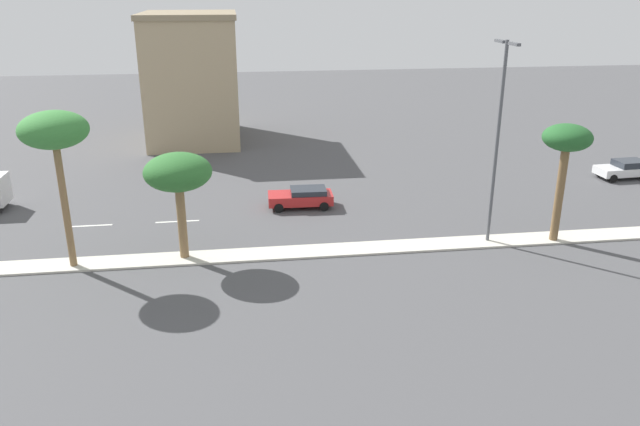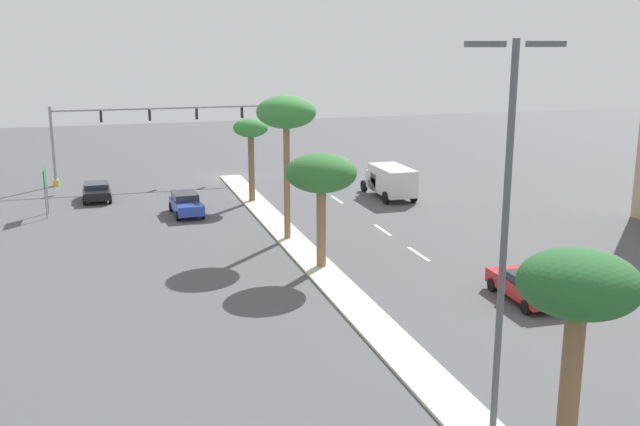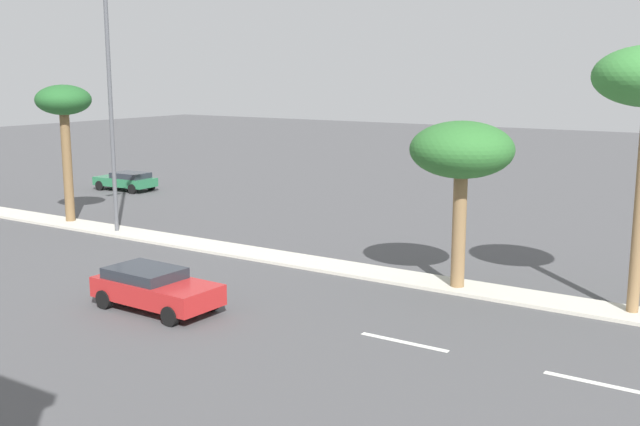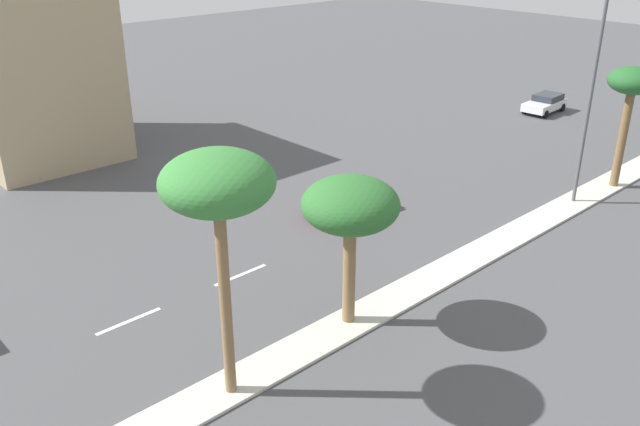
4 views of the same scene
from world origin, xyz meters
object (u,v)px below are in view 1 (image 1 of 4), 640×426
(palm_tree_near, at_px, (54,133))
(street_lamp_rear, at_px, (498,130))
(sedan_white_right, at_px, (625,169))
(commercial_building, at_px, (193,78))
(palm_tree_leading, at_px, (567,143))
(palm_tree_left, at_px, (178,174))
(sedan_red_near, at_px, (302,197))

(palm_tree_near, bearing_deg, street_lamp_rear, 90.69)
(sedan_white_right, bearing_deg, commercial_building, -117.83)
(palm_tree_leading, bearing_deg, sedan_white_right, 133.86)
(palm_tree_near, height_order, sedan_white_right, palm_tree_near)
(palm_tree_leading, bearing_deg, commercial_building, -142.84)
(palm_tree_left, distance_m, palm_tree_leading, 21.87)
(palm_tree_left, relative_size, sedan_white_right, 1.39)
(sedan_white_right, bearing_deg, palm_tree_leading, -46.14)
(commercial_building, relative_size, sedan_red_near, 2.71)
(palm_tree_leading, relative_size, sedan_red_near, 1.57)
(sedan_red_near, bearing_deg, palm_tree_near, -59.28)
(commercial_building, relative_size, palm_tree_leading, 1.73)
(street_lamp_rear, xyz_separation_m, sedan_white_right, (-11.05, 15.93, -6.04))
(palm_tree_leading, relative_size, street_lamp_rear, 0.60)
(palm_tree_left, distance_m, sedan_white_right, 35.79)
(palm_tree_leading, xyz_separation_m, sedan_white_right, (-11.49, 11.96, -5.27))
(palm_tree_leading, xyz_separation_m, sedan_red_near, (-8.15, -14.33, -5.29))
(commercial_building, bearing_deg, palm_tree_near, -10.12)
(palm_tree_near, distance_m, sedan_red_near, 17.03)
(palm_tree_near, distance_m, street_lamp_rear, 23.81)
(commercial_building, distance_m, sedan_white_right, 39.32)
(palm_tree_near, bearing_deg, palm_tree_leading, 89.68)
(commercial_building, relative_size, palm_tree_near, 1.43)
(street_lamp_rear, height_order, sedan_red_near, street_lamp_rear)
(palm_tree_left, height_order, sedan_white_right, palm_tree_left)
(palm_tree_leading, relative_size, sedan_white_right, 1.64)
(commercial_building, xyz_separation_m, sedan_white_right, (18.19, 34.46, -5.31))
(palm_tree_leading, bearing_deg, sedan_red_near, -119.62)
(palm_tree_near, relative_size, palm_tree_left, 1.42)
(palm_tree_near, xyz_separation_m, palm_tree_left, (-0.34, 5.94, -2.50))
(commercial_building, height_order, palm_tree_leading, commercial_building)
(commercial_building, relative_size, sedan_white_right, 2.82)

